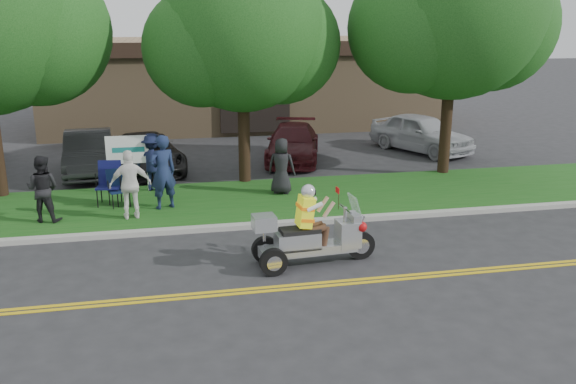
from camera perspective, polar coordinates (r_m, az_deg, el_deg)
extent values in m
plane|color=#28282B|center=(12.16, -1.82, -8.08)|extent=(120.00, 120.00, 0.00)
cube|color=gold|center=(11.64, -1.32, -9.19)|extent=(60.00, 0.10, 0.01)
cube|color=gold|center=(11.78, -1.47, -8.87)|extent=(60.00, 0.10, 0.01)
cube|color=#A8A89E|center=(14.95, -3.82, -3.18)|extent=(60.00, 0.25, 0.12)
cube|color=#185115|center=(16.98, -4.81, -0.86)|extent=(60.00, 4.00, 0.10)
cube|color=#9E7F5B|center=(30.34, -4.29, 10.34)|extent=(18.00, 8.00, 4.00)
cube|color=black|center=(26.21, -3.19, 13.20)|extent=(18.00, 0.30, 0.60)
sphere|color=#164513|center=(18.55, -22.48, 13.69)|extent=(4.05, 4.05, 4.05)
cylinder|color=#332114|center=(18.52, -4.17, 7.07)|extent=(0.36, 0.36, 4.20)
sphere|color=#164513|center=(18.30, -4.33, 14.98)|extent=(4.80, 4.80, 4.80)
sphere|color=#164513|center=(18.80, -0.69, 13.67)|extent=(3.60, 3.60, 3.60)
sphere|color=#164513|center=(18.01, -8.10, 13.18)|extent=(3.36, 3.36, 3.36)
cylinder|color=#332114|center=(20.18, 14.71, 8.13)|extent=(0.36, 0.36, 4.76)
sphere|color=#164513|center=(20.02, 15.31, 16.34)|extent=(5.60, 5.60, 5.60)
sphere|color=#164513|center=(20.93, 18.37, 14.66)|extent=(4.20, 4.20, 4.20)
sphere|color=#164513|center=(19.25, 11.60, 14.83)|extent=(3.92, 3.92, 3.92)
cylinder|color=silver|center=(18.16, -16.10, 1.30)|extent=(0.06, 0.06, 1.10)
cylinder|color=silver|center=(18.10, -12.95, 1.48)|extent=(0.06, 0.06, 1.10)
cube|color=white|center=(17.95, -14.71, 3.86)|extent=(1.25, 0.06, 0.80)
cylinder|color=black|center=(13.09, 6.82, -4.97)|extent=(0.61, 0.18, 0.60)
cylinder|color=black|center=(12.18, -1.36, -6.59)|extent=(0.57, 0.19, 0.56)
cylinder|color=black|center=(12.83, -2.17, -5.39)|extent=(0.57, 0.19, 0.56)
cube|color=#A7AAB0|center=(12.72, 2.20, -5.31)|extent=(1.94, 0.60, 0.18)
cube|color=#A7AAB0|center=(12.56, 0.89, -4.55)|extent=(0.93, 0.53, 0.35)
cube|color=black|center=(12.50, 1.12, -3.62)|extent=(0.83, 0.48, 0.10)
cube|color=#A7AAB0|center=(12.88, 5.62, -3.86)|extent=(0.49, 0.51, 0.55)
cube|color=silver|center=(12.74, 6.28, -1.33)|extent=(0.23, 0.47, 0.49)
cube|color=#A7AAB0|center=(12.23, -2.26, -2.88)|extent=(0.48, 0.45, 0.30)
sphere|color=#B20C0F|center=(12.78, 6.84, -3.19)|extent=(0.22, 0.22, 0.22)
cube|color=yellow|center=(12.40, 1.62, -1.83)|extent=(0.37, 0.43, 0.65)
sphere|color=silver|center=(12.29, 1.90, 0.07)|extent=(0.29, 0.29, 0.29)
cylinder|color=black|center=(16.89, -17.41, -0.60)|extent=(0.03, 0.03, 0.49)
cylinder|color=black|center=(16.78, -15.65, -0.57)|extent=(0.03, 0.03, 0.49)
cylinder|color=black|center=(17.35, -17.06, -0.15)|extent=(0.03, 0.03, 0.49)
cylinder|color=black|center=(17.24, -15.34, -0.11)|extent=(0.03, 0.03, 0.49)
cube|color=#0F1147|center=(16.99, -16.43, 0.47)|extent=(0.67, 0.63, 0.04)
cube|color=#0F1147|center=(17.16, -16.34, 1.77)|extent=(0.63, 0.26, 0.66)
cylinder|color=black|center=(16.64, -16.06, -0.87)|extent=(0.03, 0.03, 0.41)
cylinder|color=black|center=(16.74, -14.57, -0.67)|extent=(0.03, 0.03, 0.41)
cylinder|color=black|center=(17.03, -16.37, -0.52)|extent=(0.03, 0.03, 0.41)
cylinder|color=black|center=(17.12, -14.92, -0.32)|extent=(0.03, 0.03, 0.41)
cube|color=#0D1B3F|center=(16.82, -15.53, 0.11)|extent=(0.63, 0.60, 0.04)
cube|color=#0D1B3F|center=(16.96, -15.78, 1.19)|extent=(0.53, 0.30, 0.55)
imported|color=#1A2648|center=(16.22, -11.63, 1.85)|extent=(0.84, 0.70, 1.97)
imported|color=black|center=(16.06, -21.97, 0.29)|extent=(0.94, 0.81, 1.66)
imported|color=white|center=(15.61, -14.52, 0.68)|extent=(1.06, 0.54, 1.74)
imported|color=#141B3A|center=(18.06, -12.55, 2.76)|extent=(1.23, 0.94, 1.68)
imported|color=black|center=(17.32, -0.62, 2.46)|extent=(0.92, 0.77, 1.60)
imported|color=#2C2C2E|center=(21.06, -18.15, 3.51)|extent=(1.81, 4.33, 1.39)
imported|color=black|center=(20.86, -13.12, 3.55)|extent=(2.82, 4.75, 1.24)
imported|color=#430F14|center=(21.90, 0.47, 4.60)|extent=(2.86, 4.70, 1.27)
imported|color=#ABADB3|center=(23.94, 12.35, 5.44)|extent=(3.37, 4.61, 1.46)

